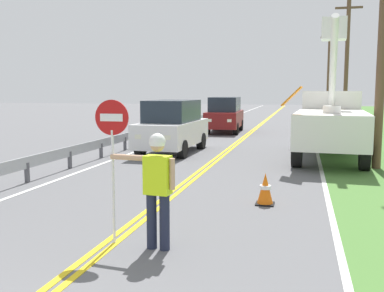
# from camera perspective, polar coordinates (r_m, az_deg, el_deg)

# --- Properties ---
(centerline_yellow_left) EXTENTS (0.11, 110.00, 0.01)m
(centerline_yellow_left) POSITION_cam_1_polar(r_m,az_deg,el_deg) (22.50, 6.01, 0.74)
(centerline_yellow_left) COLOR yellow
(centerline_yellow_left) RESTS_ON ground
(centerline_yellow_right) EXTENTS (0.11, 110.00, 0.01)m
(centerline_yellow_right) POSITION_cam_1_polar(r_m,az_deg,el_deg) (22.48, 6.46, 0.72)
(centerline_yellow_right) COLOR yellow
(centerline_yellow_right) RESTS_ON ground
(edge_line_right) EXTENTS (0.12, 110.00, 0.01)m
(edge_line_right) POSITION_cam_1_polar(r_m,az_deg,el_deg) (22.30, 15.44, 0.46)
(edge_line_right) COLOR silver
(edge_line_right) RESTS_ON ground
(edge_line_left) EXTENTS (0.12, 110.00, 0.01)m
(edge_line_left) POSITION_cam_1_polar(r_m,az_deg,el_deg) (23.24, -2.59, 0.97)
(edge_line_left) COLOR silver
(edge_line_left) RESTS_ON ground
(flagger_worker) EXTENTS (1.08, 0.28, 1.83)m
(flagger_worker) POSITION_cam_1_polar(r_m,az_deg,el_deg) (6.92, -4.49, -4.80)
(flagger_worker) COLOR #1E2338
(flagger_worker) RESTS_ON ground
(stop_sign_paddle) EXTENTS (0.56, 0.04, 2.33)m
(stop_sign_paddle) POSITION_cam_1_polar(r_m,az_deg,el_deg) (7.16, -10.16, 0.88)
(stop_sign_paddle) COLOR silver
(stop_sign_paddle) RESTS_ON ground
(utility_bucket_truck) EXTENTS (2.98, 6.91, 5.18)m
(utility_bucket_truck) POSITION_cam_1_polar(r_m,az_deg,el_deg) (17.29, 17.33, 3.21)
(utility_bucket_truck) COLOR white
(utility_bucket_truck) RESTS_ON ground
(oncoming_suv_nearest) EXTENTS (2.01, 4.65, 2.10)m
(oncoming_suv_nearest) POSITION_cam_1_polar(r_m,az_deg,el_deg) (17.87, -2.50, 2.54)
(oncoming_suv_nearest) COLOR silver
(oncoming_suv_nearest) RESTS_ON ground
(oncoming_suv_second) EXTENTS (2.06, 4.67, 2.10)m
(oncoming_suv_second) POSITION_cam_1_polar(r_m,az_deg,el_deg) (26.83, 4.21, 4.03)
(oncoming_suv_second) COLOR maroon
(oncoming_suv_second) RESTS_ON ground
(utility_pole_near) EXTENTS (1.80, 0.28, 8.58)m
(utility_pole_near) POSITION_cam_1_polar(r_m,az_deg,el_deg) (15.41, 23.25, 13.99)
(utility_pole_near) COLOR brown
(utility_pole_near) RESTS_ON ground
(utility_pole_mid) EXTENTS (1.80, 0.28, 8.70)m
(utility_pole_mid) POSITION_cam_1_polar(r_m,az_deg,el_deg) (33.08, 19.17, 10.25)
(utility_pole_mid) COLOR brown
(utility_pole_mid) RESTS_ON ground
(utility_pole_far) EXTENTS (1.80, 0.28, 8.48)m
(utility_pole_far) POSITION_cam_1_polar(r_m,az_deg,el_deg) (48.19, 17.06, 9.07)
(utility_pole_far) COLOR brown
(utility_pole_far) RESTS_ON ground
(traffic_cone_lead) EXTENTS (0.40, 0.40, 0.70)m
(traffic_cone_lead) POSITION_cam_1_polar(r_m,az_deg,el_deg) (9.87, 9.35, -5.50)
(traffic_cone_lead) COLOR orange
(traffic_cone_lead) RESTS_ON ground
(guardrail_left_shoulder) EXTENTS (0.10, 32.00, 0.71)m
(guardrail_left_shoulder) POSITION_cam_1_polar(r_m,az_deg,el_deg) (19.87, -7.33, 1.37)
(guardrail_left_shoulder) COLOR #9EA0A3
(guardrail_left_shoulder) RESTS_ON ground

